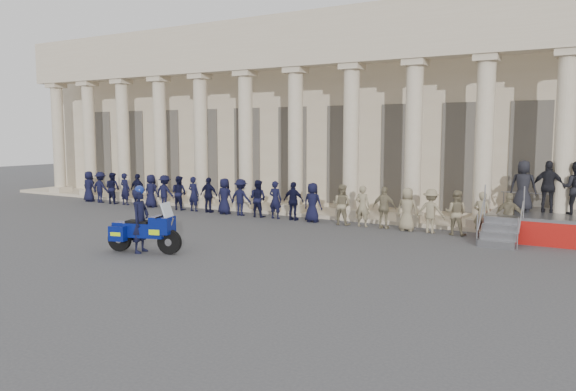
{
  "coord_description": "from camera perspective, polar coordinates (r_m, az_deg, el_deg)",
  "views": [
    {
      "loc": [
        10.75,
        -12.94,
        3.56
      ],
      "look_at": [
        1.87,
        2.03,
        1.6
      ],
      "focal_mm": 35.0,
      "sensor_mm": 36.0,
      "label": 1
    }
  ],
  "objects": [
    {
      "name": "officer_rank",
      "position": [
        23.99,
        -4.23,
        -0.23
      ],
      "size": [
        21.33,
        0.6,
        1.57
      ],
      "color": "black",
      "rests_on": "ground"
    },
    {
      "name": "reviewing_stand",
      "position": [
        20.63,
        25.53,
        -0.38
      ],
      "size": [
        4.27,
        4.09,
        2.62
      ],
      "color": "gray",
      "rests_on": "ground"
    },
    {
      "name": "building",
      "position": [
        29.71,
        9.55,
        8.2
      ],
      "size": [
        40.0,
        12.5,
        9.0
      ],
      "color": "#C4B193",
      "rests_on": "ground"
    },
    {
      "name": "ground",
      "position": [
        17.19,
        -8.89,
        -5.6
      ],
      "size": [
        90.0,
        90.0,
        0.0
      ],
      "primitive_type": "plane",
      "color": "#404042",
      "rests_on": "ground"
    },
    {
      "name": "rider",
      "position": [
        17.2,
        -14.78,
        -2.38
      ],
      "size": [
        0.63,
        0.8,
        2.01
      ],
      "rotation": [
        0.0,
        0.0,
        1.84
      ],
      "color": "black",
      "rests_on": "ground"
    },
    {
      "name": "motorcycle",
      "position": [
        17.19,
        -14.36,
        -3.48
      ],
      "size": [
        2.34,
        1.23,
        1.53
      ],
      "rotation": [
        0.0,
        0.0,
        0.27
      ],
      "color": "black",
      "rests_on": "ground"
    }
  ]
}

